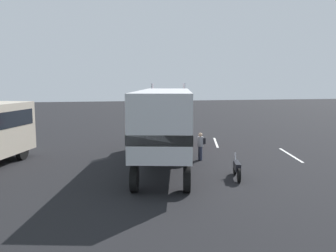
# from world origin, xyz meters

# --- Properties ---
(ground_plane) EXTENTS (120.00, 120.00, 0.00)m
(ground_plane) POSITION_xyz_m (0.00, 0.00, 0.00)
(ground_plane) COLOR black
(lane_stripe_near) EXTENTS (4.27, 1.37, 0.01)m
(lane_stripe_near) POSITION_xyz_m (-0.05, -3.50, 0.01)
(lane_stripe_near) COLOR silver
(lane_stripe_near) RESTS_ON ground_plane
(lane_stripe_mid) EXTENTS (4.33, 1.12, 0.01)m
(lane_stripe_mid) POSITION_xyz_m (-5.45, -6.53, 0.01)
(lane_stripe_mid) COLOR silver
(lane_stripe_mid) RESTS_ON ground_plane
(semi_truck) EXTENTS (14.33, 5.91, 4.50)m
(semi_truck) POSITION_xyz_m (-5.98, 1.64, 2.52)
(semi_truck) COLOR #B21919
(semi_truck) RESTS_ON ground_plane
(person_bystander) EXTENTS (0.34, 0.46, 1.63)m
(person_bystander) POSITION_xyz_m (-5.67, -0.53, 0.89)
(person_bystander) COLOR #2D3347
(person_bystander) RESTS_ON ground_plane
(motorcycle) EXTENTS (2.06, 0.65, 1.12)m
(motorcycle) POSITION_xyz_m (-9.88, -1.04, 0.48)
(motorcycle) COLOR black
(motorcycle) RESTS_ON ground_plane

